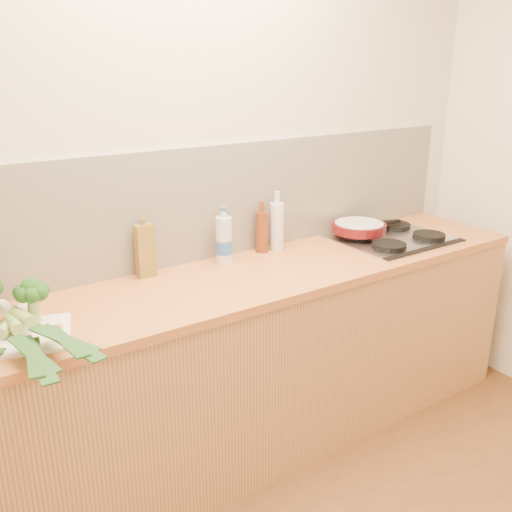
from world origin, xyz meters
The scene contains 13 objects.
room_shell centered at (0.00, 1.49, 1.17)m, with size 3.50×3.50×3.50m.
counter centered at (0.00, 1.20, 0.45)m, with size 3.20×0.62×0.90m.
gas_hob centered at (1.02, 1.20, 0.91)m, with size 0.58×0.50×0.04m.
chopping_board centered at (-0.92, 1.13, 0.91)m, with size 0.39×0.29×0.01m, color white.
broccoli_right centered at (-0.82, 1.20, 1.03)m, with size 0.12×0.13×0.17m.
leek_front centered at (-0.95, 1.12, 0.94)m, with size 0.40×0.61×0.04m.
leek_mid centered at (-0.90, 1.07, 0.95)m, with size 0.10×0.65×0.04m.
leek_back centered at (-0.85, 1.06, 0.97)m, with size 0.21×0.61×0.04m.
skillet centered at (0.89, 1.32, 0.96)m, with size 0.42×0.29×0.05m.
oil_tin centered at (-0.28, 1.43, 1.02)m, with size 0.08×0.05×0.27m.
glass_bottle centered at (0.42, 1.42, 1.03)m, with size 0.07×0.07×0.30m.
amber_bottle centered at (0.33, 1.43, 1.01)m, with size 0.06×0.06×0.26m.
water_bottle centered at (0.10, 1.40, 1.00)m, with size 0.08×0.08×0.25m.
Camera 1 is at (-1.21, -0.79, 1.81)m, focal length 40.00 mm.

